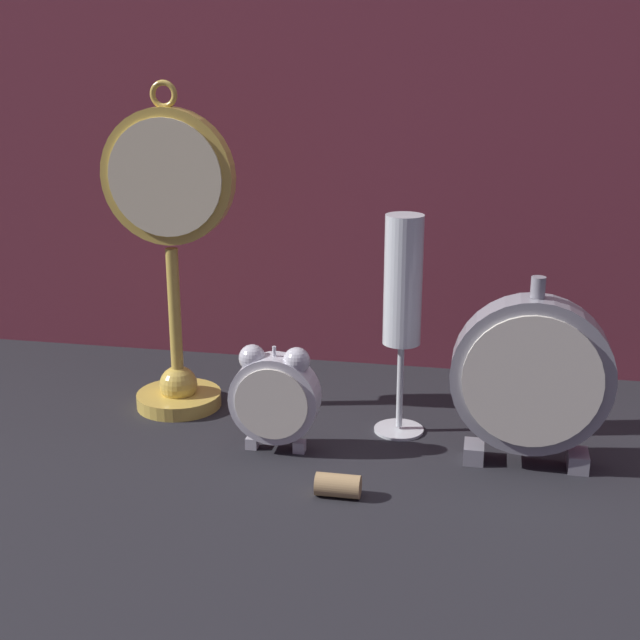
{
  "coord_description": "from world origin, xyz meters",
  "views": [
    {
      "loc": [
        0.16,
        -0.77,
        0.41
      ],
      "look_at": [
        0.0,
        0.08,
        0.13
      ],
      "focal_mm": 50.0,
      "sensor_mm": 36.0,
      "label": 1
    }
  ],
  "objects_px": {
    "alarm_clock_twin_bell": "(275,394)",
    "mantel_clock_silver": "(531,377)",
    "pocket_watch_on_stand": "(172,257)",
    "champagne_flute": "(403,297)",
    "wine_cork": "(338,485)"
  },
  "relations": [
    {
      "from": "alarm_clock_twin_bell",
      "to": "mantel_clock_silver",
      "type": "distance_m",
      "value": 0.26
    },
    {
      "from": "alarm_clock_twin_bell",
      "to": "wine_cork",
      "type": "distance_m",
      "value": 0.13
    },
    {
      "from": "alarm_clock_twin_bell",
      "to": "mantel_clock_silver",
      "type": "xyz_separation_m",
      "value": [
        0.25,
        0.01,
        0.03
      ]
    },
    {
      "from": "alarm_clock_twin_bell",
      "to": "pocket_watch_on_stand",
      "type": "bearing_deg",
      "value": 145.92
    },
    {
      "from": "alarm_clock_twin_bell",
      "to": "mantel_clock_silver",
      "type": "relative_size",
      "value": 0.59
    },
    {
      "from": "pocket_watch_on_stand",
      "to": "alarm_clock_twin_bell",
      "type": "relative_size",
      "value": 3.22
    },
    {
      "from": "mantel_clock_silver",
      "to": "pocket_watch_on_stand",
      "type": "bearing_deg",
      "value": 168.6
    },
    {
      "from": "mantel_clock_silver",
      "to": "champagne_flute",
      "type": "height_order",
      "value": "champagne_flute"
    },
    {
      "from": "pocket_watch_on_stand",
      "to": "champagne_flute",
      "type": "relative_size",
      "value": 1.54
    },
    {
      "from": "pocket_watch_on_stand",
      "to": "alarm_clock_twin_bell",
      "type": "xyz_separation_m",
      "value": [
        0.14,
        -0.09,
        -0.11
      ]
    },
    {
      "from": "pocket_watch_on_stand",
      "to": "mantel_clock_silver",
      "type": "xyz_separation_m",
      "value": [
        0.39,
        -0.08,
        -0.08
      ]
    },
    {
      "from": "pocket_watch_on_stand",
      "to": "champagne_flute",
      "type": "xyz_separation_m",
      "value": [
        0.26,
        -0.02,
        -0.03
      ]
    },
    {
      "from": "alarm_clock_twin_bell",
      "to": "mantel_clock_silver",
      "type": "height_order",
      "value": "mantel_clock_silver"
    },
    {
      "from": "mantel_clock_silver",
      "to": "wine_cork",
      "type": "relative_size",
      "value": 4.62
    },
    {
      "from": "pocket_watch_on_stand",
      "to": "champagne_flute",
      "type": "distance_m",
      "value": 0.26
    }
  ]
}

